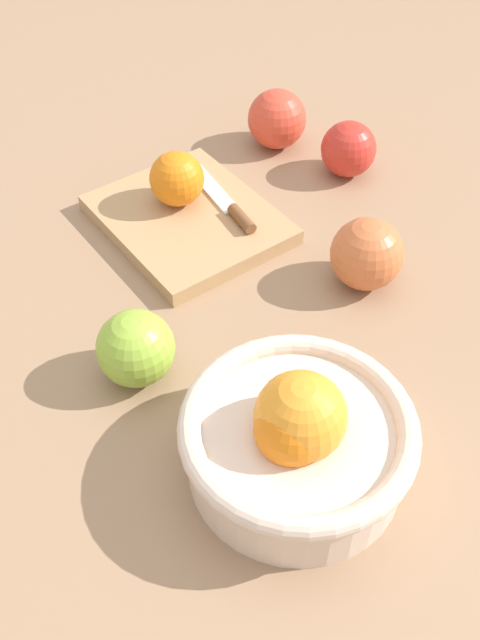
{
  "coord_description": "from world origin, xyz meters",
  "views": [
    {
      "loc": [
        -0.44,
        0.36,
        0.54
      ],
      "look_at": [
        -0.05,
        0.08,
        0.04
      ],
      "focal_mm": 40.25,
      "sensor_mm": 36.0,
      "label": 1
    }
  ],
  "objects_px": {
    "orange_on_board": "(177,179)",
    "apple_front_right": "(277,119)",
    "apple_front_left": "(367,254)",
    "cutting_board": "(188,220)",
    "knife": "(228,205)",
    "apple_back_center": "(136,348)",
    "apple_front_right_2": "(348,149)",
    "bowl": "(297,438)"
  },
  "relations": [
    {
      "from": "apple_back_center",
      "to": "apple_front_left",
      "type": "height_order",
      "value": "apple_front_left"
    },
    {
      "from": "orange_on_board",
      "to": "apple_front_right",
      "type": "bearing_deg",
      "value": -73.77
    },
    {
      "from": "bowl",
      "to": "apple_front_right",
      "type": "distance_m",
      "value": 0.51
    },
    {
      "from": "apple_back_center",
      "to": "apple_front_right_2",
      "type": "relative_size",
      "value": 1.06
    },
    {
      "from": "apple_front_left",
      "to": "bowl",
      "type": "bearing_deg",
      "value": 124.85
    },
    {
      "from": "apple_front_right",
      "to": "apple_front_right_2",
      "type": "relative_size",
      "value": 1.11
    },
    {
      "from": "bowl",
      "to": "apple_front_right",
      "type": "bearing_deg",
      "value": -35.18
    },
    {
      "from": "bowl",
      "to": "apple_front_right",
      "type": "height_order",
      "value": "bowl"
    },
    {
      "from": "apple_back_center",
      "to": "orange_on_board",
      "type": "bearing_deg",
      "value": -40.5
    },
    {
      "from": "apple_back_center",
      "to": "apple_front_right",
      "type": "xyz_separation_m",
      "value": [
        0.25,
        -0.35,
        0.0
      ]
    },
    {
      "from": "bowl",
      "to": "apple_front_right_2",
      "type": "xyz_separation_m",
      "value": [
        0.31,
        -0.33,
        -0.01
      ]
    },
    {
      "from": "bowl",
      "to": "cutting_board",
      "type": "xyz_separation_m",
      "value": [
        0.34,
        -0.1,
        -0.04
      ]
    },
    {
      "from": "cutting_board",
      "to": "knife",
      "type": "xyz_separation_m",
      "value": [
        -0.02,
        -0.04,
        0.01
      ]
    },
    {
      "from": "apple_front_right",
      "to": "apple_front_left",
      "type": "height_order",
      "value": "same"
    },
    {
      "from": "apple_back_center",
      "to": "apple_front_right_2",
      "type": "distance_m",
      "value": 0.41
    },
    {
      "from": "orange_on_board",
      "to": "apple_front_right_2",
      "type": "bearing_deg",
      "value": -102.53
    },
    {
      "from": "orange_on_board",
      "to": "knife",
      "type": "relative_size",
      "value": 0.41
    },
    {
      "from": "bowl",
      "to": "cutting_board",
      "type": "relative_size",
      "value": 0.93
    },
    {
      "from": "bowl",
      "to": "apple_front_left",
      "type": "height_order",
      "value": "bowl"
    },
    {
      "from": "orange_on_board",
      "to": "knife",
      "type": "height_order",
      "value": "orange_on_board"
    },
    {
      "from": "orange_on_board",
      "to": "knife",
      "type": "xyz_separation_m",
      "value": [
        -0.04,
        -0.04,
        -0.03
      ]
    },
    {
      "from": "apple_back_center",
      "to": "apple_front_left",
      "type": "xyz_separation_m",
      "value": [
        -0.03,
        -0.27,
        0.0
      ]
    },
    {
      "from": "bowl",
      "to": "knife",
      "type": "bearing_deg",
      "value": -24.9
    },
    {
      "from": "bowl",
      "to": "apple_front_right",
      "type": "xyz_separation_m",
      "value": [
        0.42,
        -0.29,
        -0.01
      ]
    },
    {
      "from": "apple_back_center",
      "to": "apple_front_left",
      "type": "relative_size",
      "value": 0.95
    },
    {
      "from": "orange_on_board",
      "to": "apple_back_center",
      "type": "relative_size",
      "value": 0.86
    },
    {
      "from": "apple_front_left",
      "to": "knife",
      "type": "bearing_deg",
      "value": 19.54
    },
    {
      "from": "orange_on_board",
      "to": "apple_front_right",
      "type": "height_order",
      "value": "orange_on_board"
    },
    {
      "from": "orange_on_board",
      "to": "apple_front_right_2",
      "type": "relative_size",
      "value": 0.91
    },
    {
      "from": "orange_on_board",
      "to": "knife",
      "type": "bearing_deg",
      "value": -137.31
    },
    {
      "from": "apple_front_right_2",
      "to": "bowl",
      "type": "bearing_deg",
      "value": 133.56
    },
    {
      "from": "cutting_board",
      "to": "apple_back_center",
      "type": "distance_m",
      "value": 0.23
    },
    {
      "from": "cutting_board",
      "to": "bowl",
      "type": "bearing_deg",
      "value": 163.03
    },
    {
      "from": "cutting_board",
      "to": "apple_back_center",
      "type": "height_order",
      "value": "apple_back_center"
    },
    {
      "from": "knife",
      "to": "apple_front_right_2",
      "type": "bearing_deg",
      "value": -91.45
    },
    {
      "from": "apple_back_center",
      "to": "cutting_board",
      "type": "bearing_deg",
      "value": -44.05
    },
    {
      "from": "cutting_board",
      "to": "apple_back_center",
      "type": "relative_size",
      "value": 2.84
    },
    {
      "from": "apple_front_left",
      "to": "apple_back_center",
      "type": "bearing_deg",
      "value": 84.59
    },
    {
      "from": "knife",
      "to": "cutting_board",
      "type": "bearing_deg",
      "value": 66.6
    },
    {
      "from": "cutting_board",
      "to": "knife",
      "type": "bearing_deg",
      "value": -113.4
    },
    {
      "from": "knife",
      "to": "apple_front_left",
      "type": "xyz_separation_m",
      "value": [
        -0.17,
        -0.06,
        0.02
      ]
    },
    {
      "from": "orange_on_board",
      "to": "apple_front_left",
      "type": "xyz_separation_m",
      "value": [
        -0.22,
        -0.1,
        -0.01
      ]
    }
  ]
}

